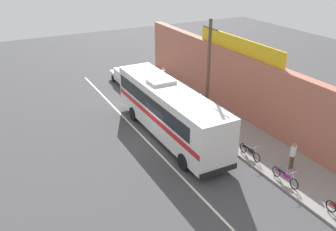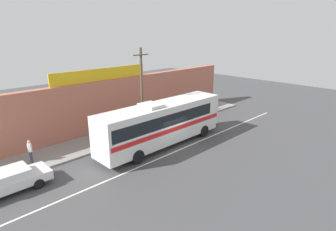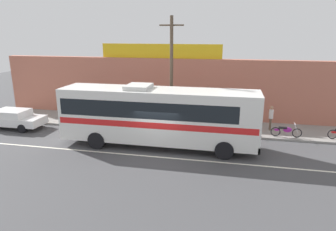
# 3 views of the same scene
# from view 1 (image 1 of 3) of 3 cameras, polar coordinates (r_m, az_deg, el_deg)

# --- Properties ---
(ground_plane) EXTENTS (70.00, 70.00, 0.00)m
(ground_plane) POSITION_cam_1_polar(r_m,az_deg,el_deg) (24.65, -1.36, -3.90)
(ground_plane) COLOR #444447
(sidewalk_slab) EXTENTS (30.00, 3.60, 0.14)m
(sidewalk_slab) POSITION_cam_1_polar(r_m,az_deg,el_deg) (27.05, 8.54, -1.23)
(sidewalk_slab) COLOR gray
(sidewalk_slab) RESTS_ON ground_plane
(storefront_facade) EXTENTS (30.00, 0.70, 4.80)m
(storefront_facade) POSITION_cam_1_polar(r_m,az_deg,el_deg) (27.38, 12.52, 4.09)
(storefront_facade) COLOR #B26651
(storefront_facade) RESTS_ON ground_plane
(storefront_billboard) EXTENTS (9.59, 0.12, 1.10)m
(storefront_billboard) POSITION_cam_1_polar(r_m,az_deg,el_deg) (27.66, 11.01, 10.86)
(storefront_billboard) COLOR gold
(storefront_billboard) RESTS_ON storefront_facade
(road_center_stripe) EXTENTS (30.00, 0.14, 0.01)m
(road_center_stripe) POSITION_cam_1_polar(r_m,az_deg,el_deg) (24.35, -3.05, -4.32)
(road_center_stripe) COLOR silver
(road_center_stripe) RESTS_ON ground_plane
(intercity_bus) EXTENTS (11.80, 2.60, 3.78)m
(intercity_bus) POSITION_cam_1_polar(r_m,az_deg,el_deg) (24.28, 0.11, 1.09)
(intercity_bus) COLOR silver
(intercity_bus) RESTS_ON ground_plane
(parked_car) EXTENTS (4.39, 1.91, 1.37)m
(parked_car) POSITION_cam_1_polar(r_m,az_deg,el_deg) (34.70, -6.57, 6.11)
(parked_car) COLOR silver
(parked_car) RESTS_ON ground_plane
(utility_pole) EXTENTS (1.60, 0.22, 7.67)m
(utility_pole) POSITION_cam_1_polar(r_m,az_deg,el_deg) (24.65, 6.32, 6.40)
(utility_pole) COLOR brown
(utility_pole) RESTS_ON sidewalk_slab
(motorcycle_black) EXTENTS (1.95, 0.56, 0.94)m
(motorcycle_black) POSITION_cam_1_polar(r_m,az_deg,el_deg) (21.10, 17.89, -8.95)
(motorcycle_black) COLOR black
(motorcycle_black) RESTS_ON sidewalk_slab
(motorcycle_orange) EXTENTS (1.89, 0.56, 0.94)m
(motorcycle_orange) POSITION_cam_1_polar(r_m,az_deg,el_deg) (22.89, 12.71, -5.41)
(motorcycle_orange) COLOR black
(motorcycle_orange) RESTS_ON sidewalk_slab
(pedestrian_by_curb) EXTENTS (0.30, 0.48, 1.72)m
(pedestrian_by_curb) POSITION_cam_1_polar(r_m,az_deg,el_deg) (22.12, 19.04, -5.66)
(pedestrian_by_curb) COLOR brown
(pedestrian_by_curb) RESTS_ON sidewalk_slab
(pedestrian_far_right) EXTENTS (0.30, 0.48, 1.65)m
(pedestrian_far_right) POSITION_cam_1_polar(r_m,az_deg,el_deg) (27.93, 5.08, 2.14)
(pedestrian_far_right) COLOR navy
(pedestrian_far_right) RESTS_ON sidewalk_slab
(pedestrian_far_left) EXTENTS (0.30, 0.48, 1.67)m
(pedestrian_far_left) POSITION_cam_1_polar(r_m,az_deg,el_deg) (33.78, -0.75, 6.41)
(pedestrian_far_left) COLOR navy
(pedestrian_far_left) RESTS_ON sidewalk_slab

